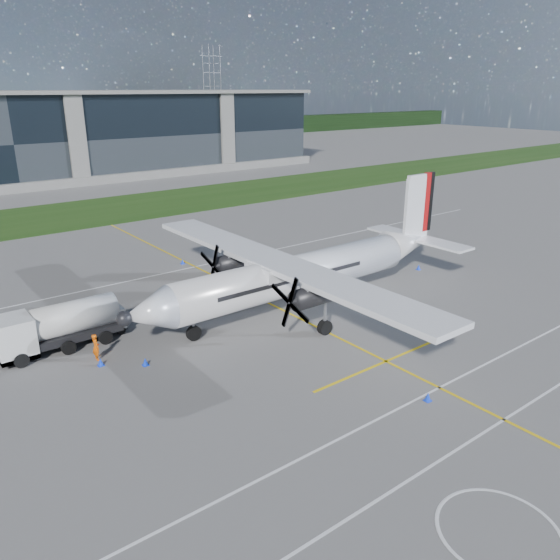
{
  "coord_description": "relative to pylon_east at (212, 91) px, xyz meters",
  "views": [
    {
      "loc": [
        -20.76,
        -25.93,
        16.1
      ],
      "look_at": [
        1.93,
        3.43,
        2.97
      ],
      "focal_mm": 35.0,
      "sensor_mm": 36.0,
      "label": 1
    }
  ],
  "objects": [
    {
      "name": "ground",
      "position": [
        -85.0,
        -110.0,
        -15.0
      ],
      "size": [
        400.0,
        400.0,
        0.0
      ],
      "primitive_type": "plane",
      "color": "#5F5C5A",
      "rests_on": "ground"
    },
    {
      "name": "safety_cone_fwd",
      "position": [
        -96.26,
        -145.66,
        -14.75
      ],
      "size": [
        0.36,
        0.36,
        0.5
      ],
      "primitive_type": "cone",
      "color": "#0D36ED",
      "rests_on": "ground"
    },
    {
      "name": "pylon_east",
      "position": [
        0.0,
        0.0,
        0.0
      ],
      "size": [
        9.0,
        4.6,
        30.0
      ],
      "primitive_type": null,
      "color": "gray",
      "rests_on": "ground"
    },
    {
      "name": "baggage_tug",
      "position": [
        -94.38,
        -141.3,
        -14.11
      ],
      "size": [
        2.95,
        1.77,
        1.77
      ],
      "primitive_type": null,
      "color": "white",
      "rests_on": "ground"
    },
    {
      "name": "turboprop_aircraft",
      "position": [
        -80.2,
        -146.03,
        -10.44
      ],
      "size": [
        29.33,
        30.42,
        9.13
      ],
      "primitive_type": null,
      "color": "white",
      "rests_on": "ground"
    },
    {
      "name": "fuel_tanker_truck",
      "position": [
        -98.0,
        -141.77,
        -13.49
      ],
      "size": [
        8.07,
        2.62,
        3.03
      ],
      "primitive_type": null,
      "color": "silver",
      "rests_on": "ground"
    },
    {
      "name": "safety_cone_portwing",
      "position": [
        -83.64,
        -160.45,
        -14.75
      ],
      "size": [
        0.36,
        0.36,
        0.5
      ],
      "primitive_type": "cone",
      "color": "#0D36ED",
      "rests_on": "ground"
    },
    {
      "name": "ground_crew_person",
      "position": [
        -96.15,
        -144.76,
        -14.0
      ],
      "size": [
        0.6,
        0.83,
        2.0
      ],
      "primitive_type": "imported",
      "rotation": [
        0.0,
        0.0,
        1.55
      ],
      "color": "#F25907",
      "rests_on": "ground"
    },
    {
      "name": "grass_strip",
      "position": [
        -85.0,
        -102.0,
        -14.98
      ],
      "size": [
        400.0,
        18.0,
        0.04
      ],
      "primitive_type": "cube",
      "color": "#1E4011",
      "rests_on": "ground"
    },
    {
      "name": "safety_cone_tail",
      "position": [
        -65.89,
        -145.55,
        -14.75
      ],
      "size": [
        0.36,
        0.36,
        0.5
      ],
      "primitive_type": "cone",
      "color": "#0D36ED",
      "rests_on": "ground"
    },
    {
      "name": "yellow_taxiway_centerline",
      "position": [
        -82.0,
        -140.0,
        -14.99
      ],
      "size": [
        0.2,
        70.0,
        0.01
      ],
      "primitive_type": "cube",
      "color": "yellow",
      "rests_on": "ground"
    },
    {
      "name": "safety_cone_stbdwing",
      "position": [
        -82.53,
        -130.48,
        -14.75
      ],
      "size": [
        0.36,
        0.36,
        0.5
      ],
      "primitive_type": "cone",
      "color": "#0D36ED",
      "rests_on": "ground"
    },
    {
      "name": "terminal_building",
      "position": [
        -85.0,
        -70.0,
        -7.5
      ],
      "size": [
        120.0,
        20.0,
        15.0
      ],
      "primitive_type": "cube",
      "color": "black",
      "rests_on": "ground"
    },
    {
      "name": "white_lane_line",
      "position": [
        -85.0,
        -164.0,
        -14.99
      ],
      "size": [
        90.0,
        0.15,
        0.01
      ],
      "primitive_type": "cube",
      "color": "white",
      "rests_on": "ground"
    },
    {
      "name": "safety_cone_nose_port",
      "position": [
        -94.07,
        -147.31,
        -14.75
      ],
      "size": [
        0.36,
        0.36,
        0.5
      ],
      "primitive_type": "cone",
      "color": "#0D36ED",
      "rests_on": "ground"
    }
  ]
}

